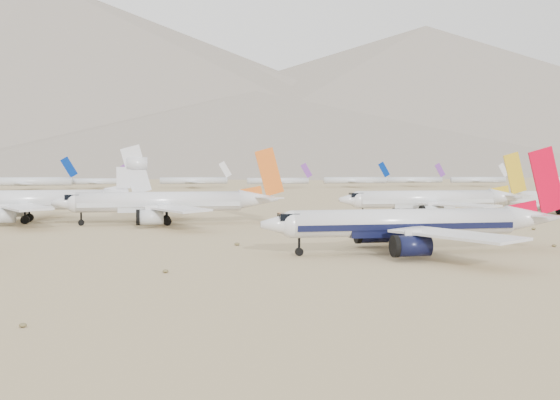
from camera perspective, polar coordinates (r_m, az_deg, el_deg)
name	(u,v)px	position (r m, az deg, el deg)	size (l,w,h in m)	color
ground	(428,251)	(120.55, 11.95, -4.10)	(7000.00, 7000.00, 0.00)	#8B7350
main_airliner	(417,223)	(117.66, 11.06, -1.88)	(50.21, 49.04, 17.72)	silver
row2_gold_tail	(434,200)	(192.11, 12.39, 0.02)	(50.45, 49.34, 17.96)	silver
row2_orange_tail	(169,203)	(171.91, -8.98, -0.20)	(52.67, 51.53, 18.79)	silver
row2_white_trijet	(33,200)	(184.43, -19.44, 0.00)	(55.27, 54.01, 19.58)	silver
distant_storage_row	(166,181)	(416.35, -9.24, 1.54)	(523.16, 62.57, 16.26)	silver
mountain_range	(188,92)	(1770.58, -7.46, 8.66)	(7354.00, 3024.00, 470.00)	slate
foothills	(457,135)	(1340.16, 14.19, 5.15)	(4637.50, 1395.00, 155.00)	slate
desert_scrub	(544,282)	(92.05, 20.65, -6.24)	(261.14, 121.67, 0.64)	brown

